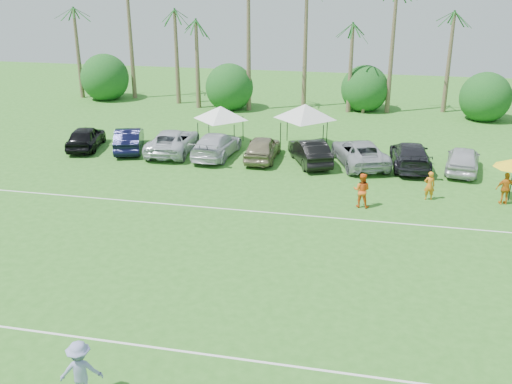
# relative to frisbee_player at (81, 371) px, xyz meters

# --- Properties ---
(field_lines) EXTENTS (80.00, 12.10, 0.01)m
(field_lines) POSITION_rel_frisbee_player_xyz_m (0.53, 8.64, -0.93)
(field_lines) COLOR white
(field_lines) RESTS_ON ground
(palm_tree_0) EXTENTS (2.40, 2.40, 8.90)m
(palm_tree_0) POSITION_rel_frisbee_player_xyz_m (-21.47, 38.64, 6.55)
(palm_tree_0) COLOR brown
(palm_tree_0) RESTS_ON ground
(palm_tree_1) EXTENTS (2.40, 2.40, 9.90)m
(palm_tree_1) POSITION_rel_frisbee_player_xyz_m (-16.47, 38.64, 7.42)
(palm_tree_1) COLOR brown
(palm_tree_1) RESTS_ON ground
(palm_tree_2) EXTENTS (2.40, 2.40, 10.90)m
(palm_tree_2) POSITION_rel_frisbee_player_xyz_m (-11.47, 38.64, 8.28)
(palm_tree_2) COLOR brown
(palm_tree_2) RESTS_ON ground
(palm_tree_4) EXTENTS (2.40, 2.40, 8.90)m
(palm_tree_4) POSITION_rel_frisbee_player_xyz_m (-3.47, 38.64, 6.55)
(palm_tree_4) COLOR brown
(palm_tree_4) RESTS_ON ground
(palm_tree_5) EXTENTS (2.40, 2.40, 9.90)m
(palm_tree_5) POSITION_rel_frisbee_player_xyz_m (0.53, 38.64, 7.42)
(palm_tree_5) COLOR brown
(palm_tree_5) RESTS_ON ground
(palm_tree_6) EXTENTS (2.40, 2.40, 10.90)m
(palm_tree_6) POSITION_rel_frisbee_player_xyz_m (4.53, 38.64, 8.28)
(palm_tree_6) COLOR brown
(palm_tree_6) RESTS_ON ground
(palm_tree_8) EXTENTS (2.40, 2.40, 8.90)m
(palm_tree_8) POSITION_rel_frisbee_player_xyz_m (13.53, 38.64, 6.55)
(palm_tree_8) COLOR brown
(palm_tree_8) RESTS_ON ground
(bush_tree_0) EXTENTS (4.00, 4.00, 4.00)m
(bush_tree_0) POSITION_rel_frisbee_player_xyz_m (-18.47, 39.64, 0.86)
(bush_tree_0) COLOR brown
(bush_tree_0) RESTS_ON ground
(bush_tree_1) EXTENTS (4.00, 4.00, 4.00)m
(bush_tree_1) POSITION_rel_frisbee_player_xyz_m (-5.47, 39.64, 0.86)
(bush_tree_1) COLOR brown
(bush_tree_1) RESTS_ON ground
(bush_tree_2) EXTENTS (4.00, 4.00, 4.00)m
(bush_tree_2) POSITION_rel_frisbee_player_xyz_m (6.53, 39.64, 0.86)
(bush_tree_2) COLOR brown
(bush_tree_2) RESTS_ON ground
(bush_tree_3) EXTENTS (4.00, 4.00, 4.00)m
(bush_tree_3) POSITION_rel_frisbee_player_xyz_m (16.53, 39.64, 0.86)
(bush_tree_3) COLOR brown
(bush_tree_3) RESTS_ON ground
(sideline_player_a) EXTENTS (0.63, 0.46, 1.61)m
(sideline_player_a) POSITION_rel_frisbee_player_xyz_m (10.82, 18.29, -0.13)
(sideline_player_a) COLOR orange
(sideline_player_a) RESTS_ON ground
(sideline_player_b) EXTENTS (0.99, 0.81, 1.86)m
(sideline_player_b) POSITION_rel_frisbee_player_xyz_m (7.26, 16.46, -0.01)
(sideline_player_b) COLOR orange
(sideline_player_b) RESTS_ON ground
(sideline_player_c) EXTENTS (1.10, 0.64, 1.76)m
(sideline_player_c) POSITION_rel_frisbee_player_xyz_m (14.73, 18.45, -0.05)
(sideline_player_c) COLOR orange
(sideline_player_c) RESTS_ON ground
(canopy_tent_left) EXTENTS (4.06, 4.06, 3.29)m
(canopy_tent_left) POSITION_rel_frisbee_player_xyz_m (-3.09, 26.28, 1.88)
(canopy_tent_left) COLOR black
(canopy_tent_left) RESTS_ON ground
(canopy_tent_right) EXTENTS (4.49, 4.49, 3.64)m
(canopy_tent_right) POSITION_rel_frisbee_player_xyz_m (2.85, 26.84, 2.18)
(canopy_tent_right) COLOR black
(canopy_tent_right) RESTS_ON ground
(frisbee_player) EXTENTS (1.37, 1.05, 1.87)m
(frisbee_player) POSITION_rel_frisbee_player_xyz_m (0.00, 0.00, 0.00)
(frisbee_player) COLOR #8489BC
(frisbee_player) RESTS_ON ground
(parked_car_0) EXTENTS (2.88, 5.04, 1.62)m
(parked_car_0) POSITION_rel_frisbee_player_xyz_m (-12.13, 23.34, -0.13)
(parked_car_0) COLOR black
(parked_car_0) RESTS_ON ground
(parked_car_1) EXTENTS (3.22, 5.19, 1.62)m
(parked_car_1) POSITION_rel_frisbee_player_xyz_m (-8.97, 23.56, -0.13)
(parked_car_1) COLOR black
(parked_car_1) RESTS_ON ground
(parked_car_2) EXTENTS (3.02, 5.96, 1.62)m
(parked_car_2) POSITION_rel_frisbee_player_xyz_m (-5.80, 23.72, -0.13)
(parked_car_2) COLOR silver
(parked_car_2) RESTS_ON ground
(parked_car_3) EXTENTS (2.56, 5.68, 1.62)m
(parked_car_3) POSITION_rel_frisbee_player_xyz_m (-2.64, 23.49, -0.13)
(parked_car_3) COLOR silver
(parked_car_3) RESTS_ON ground
(parked_car_4) EXTENTS (1.99, 4.78, 1.62)m
(parked_car_4) POSITION_rel_frisbee_player_xyz_m (0.52, 23.41, -0.13)
(parked_car_4) COLOR gray
(parked_car_4) RESTS_ON ground
(parked_car_5) EXTENTS (3.51, 5.18, 1.62)m
(parked_car_5) POSITION_rel_frisbee_player_xyz_m (3.69, 23.25, -0.13)
(parked_car_5) COLOR black
(parked_car_5) RESTS_ON ground
(parked_car_6) EXTENTS (4.40, 6.37, 1.62)m
(parked_car_6) POSITION_rel_frisbee_player_xyz_m (6.85, 23.73, -0.13)
(parked_car_6) COLOR #A2A5AC
(parked_car_6) RESTS_ON ground
(parked_car_7) EXTENTS (2.62, 5.70, 1.62)m
(parked_car_7) POSITION_rel_frisbee_player_xyz_m (10.01, 23.82, -0.13)
(parked_car_7) COLOR black
(parked_car_7) RESTS_ON ground
(parked_car_8) EXTENTS (2.64, 4.99, 1.62)m
(parked_car_8) POSITION_rel_frisbee_player_xyz_m (13.18, 23.61, -0.13)
(parked_car_8) COLOR silver
(parked_car_8) RESTS_ON ground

